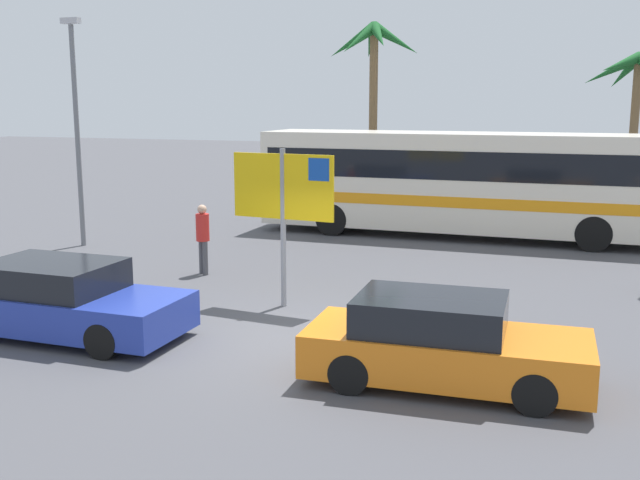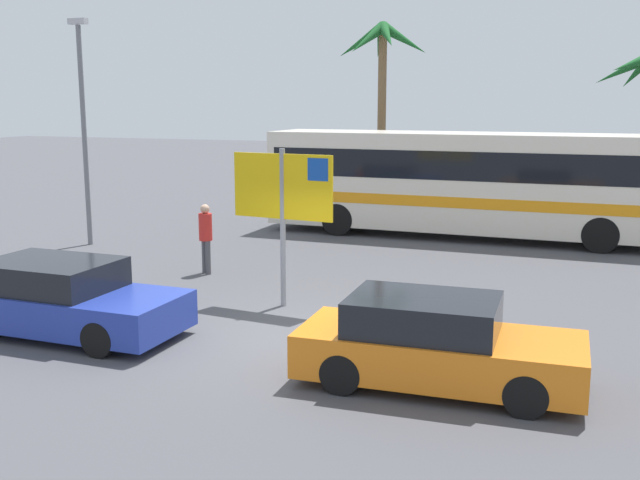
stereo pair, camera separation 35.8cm
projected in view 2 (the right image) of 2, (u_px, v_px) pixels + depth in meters
name	position (u px, v px, depth m)	size (l,w,h in m)	color
ground	(280.00, 339.00, 13.14)	(120.00, 120.00, 0.00)	#4C4C51
bus_front_coach	(470.00, 179.00, 22.65)	(12.35, 2.58, 3.17)	silver
ferry_sign	(285.00, 193.00, 14.82)	(2.20, 0.25, 3.20)	gray
car_blue	(60.00, 299.00, 13.35)	(4.41, 1.84, 1.32)	#23389E
car_orange	(435.00, 344.00, 10.87)	(4.18, 1.86, 1.32)	orange
pedestrian_near_sign	(206.00, 233.00, 17.92)	(0.32, 0.32, 1.70)	#4C4C51
lamp_post_left_side	(84.00, 123.00, 21.15)	(0.56, 0.20, 6.37)	slate
palm_tree_inland	(383.00, 58.00, 27.90)	(3.70, 3.74, 7.04)	brown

